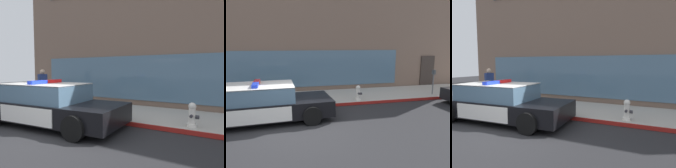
% 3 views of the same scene
% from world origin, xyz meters
% --- Properties ---
extents(ground, '(48.00, 48.00, 0.00)m').
position_xyz_m(ground, '(0.00, 0.00, 0.00)').
color(ground, '#262628').
extents(sidewalk, '(48.00, 2.98, 0.15)m').
position_xyz_m(sidewalk, '(0.00, 3.88, 0.07)').
color(sidewalk, '#B2ADA3').
rests_on(sidewalk, ground).
extents(curb_red_paint, '(28.80, 0.04, 0.14)m').
position_xyz_m(curb_red_paint, '(0.00, 2.37, 0.08)').
color(curb_red_paint, maroon).
rests_on(curb_red_paint, ground).
extents(storefront_building, '(19.82, 11.17, 9.08)m').
position_xyz_m(storefront_building, '(2.76, 10.96, 4.54)').
color(storefront_building, '#7A6051').
rests_on(storefront_building, ground).
extents(police_cruiser, '(5.15, 2.39, 1.49)m').
position_xyz_m(police_cruiser, '(-1.34, 1.23, 0.68)').
color(police_cruiser, black).
rests_on(police_cruiser, ground).
extents(fire_hydrant, '(0.34, 0.39, 0.73)m').
position_xyz_m(fire_hydrant, '(2.94, 2.73, 0.50)').
color(fire_hydrant, silver).
rests_on(fire_hydrant, sidewalk).
extents(pedestrian_on_sidewalk, '(0.37, 0.46, 1.71)m').
position_xyz_m(pedestrian_on_sidewalk, '(-4.24, 3.49, 1.01)').
color(pedestrian_on_sidewalk, '#23232D').
rests_on(pedestrian_on_sidewalk, sidewalk).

